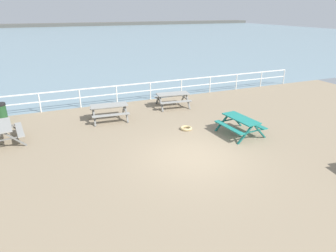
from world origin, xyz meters
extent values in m
cube|color=gray|center=(0.00, 0.00, -0.10)|extent=(30.00, 24.00, 0.20)
cube|color=gray|center=(0.00, 52.75, 0.00)|extent=(142.00, 90.00, 0.01)
cube|color=#4C4C47|center=(0.00, 95.75, 0.00)|extent=(142.00, 6.00, 1.80)
cube|color=white|center=(0.00, 7.75, 1.05)|extent=(23.00, 0.06, 0.06)
cube|color=white|center=(0.00, 7.75, 0.58)|extent=(23.00, 0.05, 0.05)
cylinder|color=white|center=(-5.23, 7.75, 0.53)|extent=(0.07, 0.07, 1.05)
cylinder|color=white|center=(-3.14, 7.75, 0.53)|extent=(0.07, 0.07, 1.05)
cylinder|color=white|center=(-1.05, 7.75, 0.53)|extent=(0.07, 0.07, 1.05)
cylinder|color=white|center=(1.05, 7.75, 0.53)|extent=(0.07, 0.07, 1.05)
cylinder|color=white|center=(3.14, 7.75, 0.53)|extent=(0.07, 0.07, 1.05)
cylinder|color=white|center=(5.23, 7.75, 0.53)|extent=(0.07, 0.07, 1.05)
cylinder|color=white|center=(7.32, 7.75, 0.53)|extent=(0.07, 0.07, 1.05)
cylinder|color=white|center=(9.41, 7.75, 0.53)|extent=(0.07, 0.07, 1.05)
cylinder|color=white|center=(11.50, 7.75, 0.53)|extent=(0.07, 0.07, 1.05)
cube|color=gray|center=(1.74, 5.92, 0.75)|extent=(1.86, 0.89, 0.05)
cube|color=gray|center=(1.80, 6.54, 0.45)|extent=(1.82, 0.45, 0.04)
cube|color=gray|center=(1.67, 5.31, 0.45)|extent=(1.82, 0.45, 0.04)
cube|color=slate|center=(2.55, 6.21, 0.38)|extent=(0.16, 0.80, 0.79)
cube|color=slate|center=(2.47, 5.47, 0.38)|extent=(0.16, 0.80, 0.79)
cube|color=slate|center=(2.51, 5.84, 0.42)|extent=(0.22, 1.50, 0.04)
cube|color=slate|center=(1.00, 6.38, 0.38)|extent=(0.16, 0.80, 0.79)
cube|color=slate|center=(0.92, 5.63, 0.38)|extent=(0.16, 0.80, 0.79)
cube|color=slate|center=(0.96, 6.01, 0.42)|extent=(0.22, 1.50, 0.04)
cube|color=#1E7A70|center=(2.89, 1.09, 0.75)|extent=(0.85, 1.85, 0.05)
cube|color=#1E7A70|center=(2.27, 1.04, 0.45)|extent=(0.41, 1.82, 0.04)
cube|color=#1E7A70|center=(3.50, 1.15, 0.45)|extent=(0.41, 1.82, 0.04)
cube|color=#165B54|center=(2.45, 1.84, 0.38)|extent=(0.80, 0.15, 0.79)
cube|color=#165B54|center=(3.20, 1.90, 0.38)|extent=(0.80, 0.15, 0.79)
cube|color=#165B54|center=(2.82, 1.87, 0.42)|extent=(1.50, 0.18, 0.04)
cube|color=#165B54|center=(2.58, 0.29, 0.38)|extent=(0.80, 0.15, 0.79)
cube|color=#165B54|center=(3.33, 0.35, 0.38)|extent=(0.80, 0.15, 0.79)
cube|color=#165B54|center=(2.95, 0.32, 0.42)|extent=(1.50, 0.18, 0.04)
cube|color=gray|center=(-2.04, 5.18, 0.75)|extent=(1.85, 0.85, 0.05)
cube|color=gray|center=(-1.98, 5.80, 0.45)|extent=(1.82, 0.41, 0.04)
cube|color=gray|center=(-2.09, 4.56, 0.45)|extent=(1.82, 0.41, 0.04)
cube|color=slate|center=(-1.23, 5.49, 0.38)|extent=(0.14, 0.80, 0.79)
cube|color=slate|center=(-1.29, 4.74, 0.38)|extent=(0.14, 0.80, 0.79)
cube|color=slate|center=(-1.26, 5.12, 0.42)|extent=(0.18, 1.50, 0.04)
cube|color=slate|center=(-2.78, 5.62, 0.38)|extent=(0.14, 0.80, 0.79)
cube|color=slate|center=(-2.84, 4.87, 0.38)|extent=(0.14, 0.80, 0.79)
cube|color=slate|center=(-2.81, 5.25, 0.42)|extent=(0.18, 1.50, 0.04)
cube|color=gray|center=(-6.68, 4.17, 0.75)|extent=(0.92, 1.87, 0.05)
cube|color=gray|center=(-6.07, 4.25, 0.45)|extent=(0.49, 1.82, 0.04)
cube|color=slate|center=(-6.41, 5.00, 0.38)|extent=(0.80, 0.18, 0.79)
cube|color=slate|center=(-6.78, 4.95, 0.42)|extent=(1.50, 0.25, 0.04)
cube|color=slate|center=(-6.21, 3.45, 0.38)|extent=(0.80, 0.18, 0.79)
cube|color=slate|center=(-6.58, 3.40, 0.42)|extent=(1.50, 0.25, 0.04)
cylinder|color=#1E4723|center=(-7.00, 6.91, 0.42)|extent=(0.52, 0.52, 0.85)
torus|color=tan|center=(0.94, 2.53, 0.06)|extent=(0.55, 0.55, 0.11)
camera|label=1|loc=(-4.70, -8.78, 5.21)|focal=31.45mm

